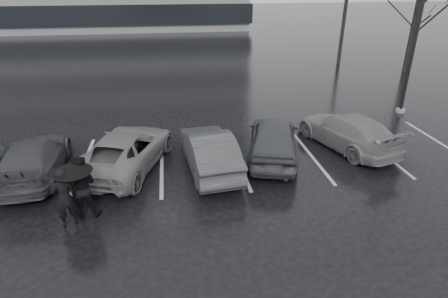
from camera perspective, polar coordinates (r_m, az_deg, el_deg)
ground at (r=11.77m, az=1.32°, el=-6.88°), size 160.00×160.00×0.00m
car_main at (r=13.87m, az=7.53°, el=1.60°), size 2.85×4.67×1.49m
car_west_a at (r=12.95m, az=-2.27°, el=-0.19°), size 1.92×4.37×1.40m
car_west_b at (r=13.50m, az=-14.70°, el=-0.11°), size 3.64×5.25×1.33m
car_west_c at (r=14.04m, az=-26.98°, el=-1.25°), size 2.10×4.54×1.29m
car_east at (r=15.40m, az=18.24°, el=2.63°), size 3.18×4.94×1.33m
pedestrian_left at (r=10.85m, az=-23.14°, el=-6.88°), size 0.74×0.65×1.71m
pedestrian_right at (r=11.08m, az=-20.93°, el=-5.41°), size 0.89×0.70×1.83m
umbrella at (r=10.58m, az=-22.32°, el=-2.57°), size 1.07×1.07×1.82m
lamp_post at (r=19.78m, az=27.27°, el=15.23°), size 0.45×0.45×8.14m
stall_stripes at (r=13.84m, az=-3.68°, el=-1.67°), size 19.72×5.00×0.00m
tree_east at (r=24.21m, az=27.51°, el=17.23°), size 0.26×0.26×8.00m
tree_ne at (r=28.95m, az=27.03°, el=17.20°), size 0.26×0.26×7.00m
tree_north at (r=29.75m, az=18.09°, el=20.23°), size 0.26×0.26×8.50m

